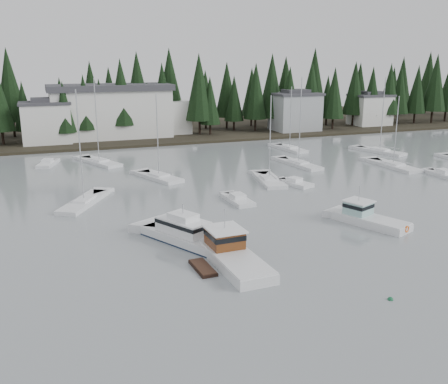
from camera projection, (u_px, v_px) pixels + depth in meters
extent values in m
plane|color=gray|center=(369.00, 321.00, 32.78)|extent=(260.00, 260.00, 0.00)
cube|color=black|center=(125.00, 129.00, 120.61)|extent=(240.00, 54.00, 1.00)
cube|color=silver|center=(46.00, 124.00, 97.18)|extent=(9.00, 7.00, 7.50)
cube|color=#38383D|center=(44.00, 103.00, 96.14)|extent=(9.54, 7.42, 0.50)
cube|color=#38383D|center=(44.00, 100.00, 95.98)|extent=(4.95, 3.85, 0.80)
cube|color=#999EA0|center=(295.00, 113.00, 114.28)|extent=(10.00, 8.00, 8.00)
cube|color=#38383D|center=(296.00, 94.00, 113.17)|extent=(10.60, 8.48, 0.50)
cube|color=#38383D|center=(296.00, 91.00, 113.01)|extent=(5.50, 4.40, 0.80)
cube|color=silver|center=(370.00, 111.00, 123.58)|extent=(9.00, 7.00, 7.00)
cube|color=#38383D|center=(371.00, 95.00, 122.60)|extent=(9.54, 7.42, 0.50)
cube|color=#38383D|center=(371.00, 93.00, 122.45)|extent=(4.95, 3.85, 0.80)
cube|color=silver|center=(111.00, 113.00, 103.92)|extent=(24.00, 10.00, 10.00)
cube|color=#38383D|center=(110.00, 87.00, 102.54)|extent=(25.00, 11.00, 1.20)
cube|color=silver|center=(165.00, 117.00, 110.14)|extent=(10.00, 8.00, 7.00)
cube|color=silver|center=(234.00, 263.00, 41.69)|extent=(3.70, 10.05, 1.43)
cube|color=silver|center=(234.00, 254.00, 41.49)|extent=(3.63, 9.85, 0.13)
cube|color=#471C0E|center=(225.00, 238.00, 43.06)|extent=(2.83, 3.08, 1.54)
cube|color=white|center=(225.00, 229.00, 42.85)|extent=(3.18, 3.49, 0.13)
cube|color=black|center=(225.00, 235.00, 42.98)|extent=(2.90, 3.14, 0.44)
cylinder|color=#A5A8AD|center=(225.00, 219.00, 42.60)|extent=(0.08, 0.08, 1.76)
cube|color=black|center=(203.00, 270.00, 40.72)|extent=(1.46, 3.58, 0.61)
cube|color=silver|center=(187.00, 241.00, 46.58)|extent=(7.30, 10.17, 1.44)
cube|color=#0E1C34|center=(187.00, 242.00, 46.61)|extent=(7.35, 10.23, 0.20)
cube|color=white|center=(183.00, 226.00, 46.53)|extent=(4.61, 5.71, 1.30)
cube|color=black|center=(183.00, 223.00, 46.45)|extent=(4.69, 5.79, 0.36)
cube|color=white|center=(183.00, 216.00, 46.29)|extent=(2.82, 3.13, 0.58)
cylinder|color=#A5A8AD|center=(183.00, 209.00, 46.10)|extent=(0.10, 0.10, 0.99)
cube|color=silver|center=(371.00, 224.00, 51.53)|extent=(5.59, 8.38, 1.29)
cube|color=silver|center=(371.00, 218.00, 51.35)|extent=(5.48, 8.21, 0.12)
cube|color=#91BEBB|center=(358.00, 208.00, 52.29)|extent=(3.01, 3.06, 1.39)
cube|color=white|center=(359.00, 201.00, 52.09)|extent=(3.39, 3.46, 0.12)
cube|color=black|center=(358.00, 205.00, 52.22)|extent=(3.08, 3.12, 0.40)
cylinder|color=#A5A8AD|center=(359.00, 193.00, 51.87)|extent=(0.08, 0.08, 1.58)
torus|color=#F2590C|center=(407.00, 229.00, 48.60)|extent=(0.69, 0.39, 0.69)
cube|color=silver|center=(84.00, 204.00, 58.89)|extent=(7.06, 9.71, 1.05)
cube|color=white|center=(84.00, 199.00, 58.73)|extent=(3.20, 3.76, 0.30)
cylinder|color=#A5A8AD|center=(80.00, 146.00, 57.09)|extent=(0.14, 0.14, 12.82)
cube|color=silver|center=(380.00, 153.00, 90.86)|extent=(5.24, 10.16, 1.05)
cube|color=white|center=(380.00, 149.00, 90.70)|extent=(2.66, 3.71, 0.30)
cylinder|color=#A5A8AD|center=(383.00, 114.00, 89.05)|extent=(0.14, 0.14, 12.89)
cube|color=silver|center=(298.00, 165.00, 80.02)|extent=(3.71, 10.23, 1.05)
cube|color=white|center=(299.00, 162.00, 79.85)|extent=(2.16, 3.59, 0.30)
cylinder|color=#A5A8AD|center=(300.00, 121.00, 78.14)|extent=(0.14, 0.14, 13.33)
cube|color=silver|center=(99.00, 164.00, 81.49)|extent=(6.46, 10.24, 1.05)
cube|color=white|center=(99.00, 160.00, 81.32)|extent=(3.09, 3.87, 0.30)
cylinder|color=#A5A8AD|center=(97.00, 120.00, 79.64)|extent=(0.14, 0.14, 13.16)
cube|color=silver|center=(159.00, 179.00, 71.21)|extent=(5.67, 9.00, 1.05)
cube|color=white|center=(159.00, 174.00, 71.04)|extent=(2.86, 3.42, 0.30)
cylinder|color=#A5A8AD|center=(158.00, 135.00, 69.58)|extent=(0.14, 0.14, 11.45)
cube|color=silver|center=(290.00, 150.00, 93.38)|extent=(3.56, 8.94, 1.05)
cube|color=white|center=(290.00, 147.00, 93.22)|extent=(2.14, 3.15, 0.30)
cylinder|color=#A5A8AD|center=(291.00, 117.00, 91.79)|extent=(0.14, 0.14, 11.13)
cube|color=silver|center=(393.00, 167.00, 78.83)|extent=(3.06, 10.35, 1.05)
cube|color=white|center=(393.00, 163.00, 78.66)|extent=(2.04, 3.55, 0.30)
cylinder|color=#A5A8AD|center=(396.00, 131.00, 77.32)|extent=(0.14, 0.14, 10.56)
cube|color=silver|center=(269.00, 182.00, 69.40)|extent=(4.39, 9.39, 1.05)
cube|color=white|center=(269.00, 177.00, 69.23)|extent=(2.49, 3.37, 0.30)
cylinder|color=#A5A8AD|center=(270.00, 138.00, 67.78)|extent=(0.14, 0.14, 11.37)
cube|color=silver|center=(295.00, 185.00, 67.70)|extent=(3.80, 5.59, 0.90)
cube|color=white|center=(295.00, 180.00, 67.52)|extent=(1.96, 2.06, 0.55)
cube|color=silver|center=(444.00, 176.00, 72.67)|extent=(2.33, 6.20, 0.90)
cube|color=white|center=(444.00, 171.00, 72.48)|extent=(1.54, 2.00, 0.55)
cube|color=silver|center=(48.00, 165.00, 79.92)|extent=(3.83, 6.00, 0.90)
cube|color=white|center=(47.00, 161.00, 79.74)|extent=(1.98, 2.17, 0.55)
cube|color=silver|center=(238.00, 201.00, 59.76)|extent=(2.47, 5.79, 0.90)
cube|color=white|center=(238.00, 196.00, 59.58)|extent=(1.58, 1.89, 0.55)
sphere|color=#145933|center=(390.00, 300.00, 35.62)|extent=(0.42, 0.42, 0.42)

